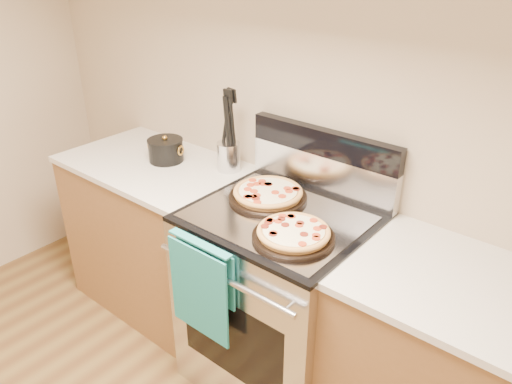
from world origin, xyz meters
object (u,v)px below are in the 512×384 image
Objects in this scene: range_body at (279,301)px; utensil_crock at (229,156)px; pepperoni_pizza_back at (268,194)px; pepperoni_pizza_front at (294,234)px; saucepan at (166,151)px.

range_body is 6.05× the size of utensil_crock.
range_body is 0.52m from pepperoni_pizza_back.
pepperoni_pizza_back is 1.09× the size of pepperoni_pizza_front.
pepperoni_pizza_back reaches higher than range_body.
utensil_crock reaches higher than pepperoni_pizza_back.
saucepan is (-0.34, -0.13, -0.02)m from utensil_crock.
range_body is at bearing -6.05° from saucepan.
pepperoni_pizza_back is (-0.13, 0.07, 0.50)m from range_body.
range_body is 2.56× the size of pepperoni_pizza_back.
utensil_crock is 0.36m from saucepan.
saucepan reaches higher than pepperoni_pizza_back.
range_body is 0.99m from saucepan.
utensil_crock reaches higher than pepperoni_pizza_front.
pepperoni_pizza_back is 1.91× the size of saucepan.
pepperoni_pizza_back is at bearing -1.56° from saucepan.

